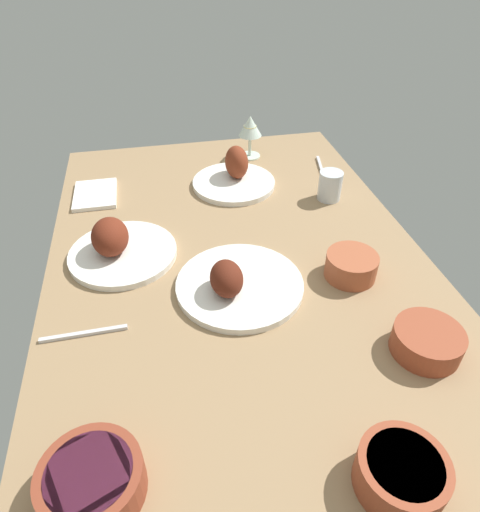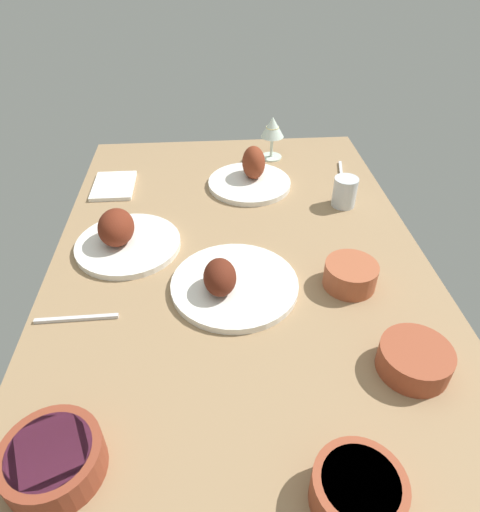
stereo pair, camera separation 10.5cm
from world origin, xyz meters
The scene contains 13 objects.
dining_table centered at (0.00, 0.00, 2.00)cm, with size 140.00×90.00×4.00cm, color #937551.
plate_far_side centered at (37.80, -6.23, 6.94)cm, with size 24.74×24.74×11.03cm.
plate_center_main centered at (8.51, 28.12, 6.87)cm, with size 25.75×25.75×9.85cm.
plate_near_viewer centered at (-9.17, 2.75, 5.95)cm, with size 28.23×28.23×8.65cm.
bowl_onions centered at (-47.28, 31.14, 7.10)cm, with size 14.95×14.95×5.71cm.
bowl_sauce centered at (-33.11, -29.04, 6.83)cm, with size 13.09×13.09×5.17cm.
bowl_soup centered at (-9.63, -23.67, 7.10)cm, with size 11.65×11.65×5.70cm.
bowl_potatoes centered at (-55.17, -12.13, 7.33)cm, with size 13.06×13.06×6.16cm.
wine_glass centered at (55.02, -14.68, 13.93)cm, with size 7.60×7.60×14.00cm.
water_tumbler centered at (23.72, -31.02, 8.17)cm, with size 6.66×6.66×8.34cm, color silver.
folded_napkin centered at (38.56, 35.07, 4.60)cm, with size 16.17×11.96×1.20cm, color white.
fork_loose centered at (40.62, -34.93, 4.40)cm, with size 17.40×0.90×0.80cm, color silver.
spoon_loose centered at (-16.03, 34.80, 4.40)cm, with size 16.89×0.90×0.80cm, color silver.
Camera 2 is at (-82.15, 6.26, 71.12)cm, focal length 31.37 mm.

